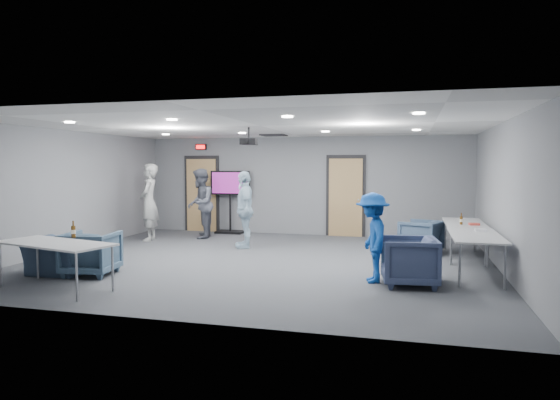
% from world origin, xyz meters
% --- Properties ---
extents(floor, '(9.00, 9.00, 0.00)m').
position_xyz_m(floor, '(0.00, 0.00, 0.00)').
color(floor, '#383B40').
rests_on(floor, ground).
extents(ceiling, '(9.00, 9.00, 0.00)m').
position_xyz_m(ceiling, '(0.00, 0.00, 2.70)').
color(ceiling, silver).
rests_on(ceiling, wall_back).
extents(wall_back, '(9.00, 0.02, 2.70)m').
position_xyz_m(wall_back, '(0.00, 4.00, 1.35)').
color(wall_back, slate).
rests_on(wall_back, floor).
extents(wall_front, '(9.00, 0.02, 2.70)m').
position_xyz_m(wall_front, '(0.00, -4.00, 1.35)').
color(wall_front, slate).
rests_on(wall_front, floor).
extents(wall_left, '(0.02, 8.00, 2.70)m').
position_xyz_m(wall_left, '(-4.50, 0.00, 1.35)').
color(wall_left, slate).
rests_on(wall_left, floor).
extents(wall_right, '(0.02, 8.00, 2.70)m').
position_xyz_m(wall_right, '(4.50, 0.00, 1.35)').
color(wall_right, slate).
rests_on(wall_right, floor).
extents(door_left, '(1.06, 0.17, 2.24)m').
position_xyz_m(door_left, '(-3.00, 3.95, 1.07)').
color(door_left, black).
rests_on(door_left, wall_back).
extents(door_right, '(1.06, 0.17, 2.24)m').
position_xyz_m(door_right, '(1.20, 3.95, 1.07)').
color(door_right, black).
rests_on(door_right, wall_back).
extents(exit_sign, '(0.32, 0.08, 0.16)m').
position_xyz_m(exit_sign, '(-3.00, 3.93, 2.45)').
color(exit_sign, black).
rests_on(exit_sign, wall_back).
extents(hvac_diffuser, '(0.60, 0.60, 0.03)m').
position_xyz_m(hvac_diffuser, '(-0.50, 2.80, 2.69)').
color(hvac_diffuser, black).
rests_on(hvac_diffuser, ceiling).
extents(downlights, '(6.18, 3.78, 0.02)m').
position_xyz_m(downlights, '(0.00, 0.00, 2.68)').
color(downlights, white).
rests_on(downlights, ceiling).
extents(person_a, '(0.65, 0.82, 1.96)m').
position_xyz_m(person_a, '(-3.54, 1.87, 0.98)').
color(person_a, '#A0A2A0').
rests_on(person_a, floor).
extents(person_b, '(0.91, 1.05, 1.83)m').
position_xyz_m(person_b, '(-2.45, 2.59, 0.92)').
color(person_b, '#515562').
rests_on(person_b, floor).
extents(person_c, '(0.83, 1.13, 1.79)m').
position_xyz_m(person_c, '(-0.84, 1.47, 0.89)').
color(person_c, silver).
rests_on(person_c, floor).
extents(person_d, '(0.73, 1.04, 1.48)m').
position_xyz_m(person_d, '(2.31, -1.27, 0.74)').
color(person_d, '#1849A0').
rests_on(person_d, floor).
extents(chair_right_a, '(1.03, 1.02, 0.73)m').
position_xyz_m(chair_right_a, '(3.13, 1.77, 0.36)').
color(chair_right_a, '#394C63').
rests_on(chair_right_a, floor).
extents(chair_right_b, '(0.94, 0.93, 0.66)m').
position_xyz_m(chair_right_b, '(2.90, -0.92, 0.33)').
color(chair_right_b, '#3C5068').
rests_on(chair_right_b, floor).
extents(chair_right_c, '(0.96, 0.94, 0.79)m').
position_xyz_m(chair_right_c, '(2.90, -1.38, 0.39)').
color(chair_right_c, '#384261').
rests_on(chair_right_c, floor).
extents(chair_front_a, '(0.94, 0.96, 0.77)m').
position_xyz_m(chair_front_a, '(-2.49, -2.00, 0.39)').
color(chair_front_a, '#3D5369').
rests_on(chair_front_a, floor).
extents(chair_front_b, '(1.01, 0.89, 0.64)m').
position_xyz_m(chair_front_b, '(-3.10, -2.07, 0.32)').
color(chair_front_b, '#334358').
rests_on(chair_front_b, floor).
extents(table_right_a, '(0.79, 1.89, 0.73)m').
position_xyz_m(table_right_a, '(4.00, 1.50, 0.69)').
color(table_right_a, '#ABAEAF').
rests_on(table_right_a, floor).
extents(table_right_b, '(0.82, 1.96, 0.73)m').
position_xyz_m(table_right_b, '(4.00, -0.40, 0.69)').
color(table_right_b, '#ABAEAF').
rests_on(table_right_b, floor).
extents(table_front_left, '(2.08, 1.26, 0.73)m').
position_xyz_m(table_front_left, '(-2.41, -3.00, 0.69)').
color(table_front_left, '#ABAEAF').
rests_on(table_front_left, floor).
extents(bottle_front, '(0.07, 0.07, 0.28)m').
position_xyz_m(bottle_front, '(-2.47, -2.48, 0.83)').
color(bottle_front, '#51330E').
rests_on(bottle_front, table_front_left).
extents(bottle_right, '(0.06, 0.06, 0.24)m').
position_xyz_m(bottle_right, '(3.90, 1.07, 0.82)').
color(bottle_right, '#51330E').
rests_on(bottle_right, table_right_a).
extents(snack_box, '(0.21, 0.16, 0.04)m').
position_xyz_m(snack_box, '(4.14, 1.02, 0.75)').
color(snack_box, '#BE3A2F').
rests_on(snack_box, table_right_a).
extents(wrapper, '(0.19, 0.14, 0.04)m').
position_xyz_m(wrapper, '(4.14, 0.08, 0.75)').
color(wrapper, white).
rests_on(wrapper, table_right_b).
extents(tv_stand, '(1.15, 0.55, 1.77)m').
position_xyz_m(tv_stand, '(-2.04, 3.75, 1.00)').
color(tv_stand, black).
rests_on(tv_stand, floor).
extents(projector, '(0.35, 0.33, 0.35)m').
position_xyz_m(projector, '(-0.30, 0.17, 2.41)').
color(projector, black).
rests_on(projector, ceiling).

